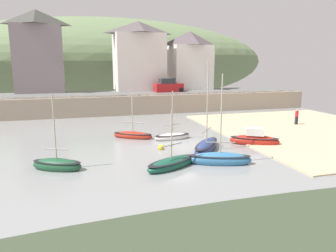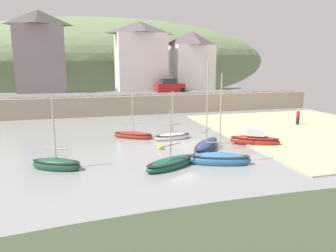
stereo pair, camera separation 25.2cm
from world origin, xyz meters
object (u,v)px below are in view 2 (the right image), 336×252
at_px(sailboat_far_left, 173,136).
at_px(waterfront_building_left, 40,51).
at_px(sailboat_nearest_shore, 56,164).
at_px(waterfront_building_centre, 140,56).
at_px(sailboat_blue_trim, 255,140).
at_px(mooring_buoy, 161,148).
at_px(waterfront_building_right, 191,60).
at_px(motorboat_with_cabin, 170,163).
at_px(sailboat_white_hull, 219,159).
at_px(person_on_slipway, 298,116).
at_px(rowboat_small_beached, 206,146).
at_px(fishing_boat_green, 133,135).
at_px(parked_car_near_slipway, 170,86).

bearing_deg(sailboat_far_left, waterfront_building_left, 111.39).
bearing_deg(sailboat_nearest_shore, waterfront_building_centre, 96.53).
xyz_separation_m(sailboat_blue_trim, mooring_buoy, (-7.70, 0.59, -0.25)).
xyz_separation_m(sailboat_far_left, mooring_buoy, (-1.80, -2.92, -0.10)).
bearing_deg(sailboat_far_left, waterfront_building_right, 59.46).
height_order(motorboat_with_cabin, sailboat_far_left, sailboat_far_left).
distance_m(sailboat_white_hull, sailboat_blue_trim, 6.26).
bearing_deg(waterfront_building_right, sailboat_white_hull, -106.32).
xyz_separation_m(waterfront_building_right, motorboat_with_cabin, (-12.15, -30.18, -6.73)).
bearing_deg(sailboat_white_hull, waterfront_building_right, 92.72).
bearing_deg(waterfront_building_left, motorboat_with_cabin, -71.21).
bearing_deg(sailboat_nearest_shore, sailboat_far_left, 58.60).
bearing_deg(waterfront_building_centre, waterfront_building_right, -0.00).
height_order(person_on_slipway, mooring_buoy, person_on_slipway).
bearing_deg(rowboat_small_beached, fishing_boat_green, 78.18).
bearing_deg(mooring_buoy, person_on_slipway, 17.89).
xyz_separation_m(waterfront_building_right, sailboat_nearest_shore, (-19.08, -28.54, -6.69)).
relative_size(waterfront_building_centre, sailboat_nearest_shore, 2.08).
xyz_separation_m(sailboat_far_left, rowboat_small_beached, (1.41, -4.16, 0.08)).
xyz_separation_m(waterfront_building_left, sailboat_nearest_shore, (3.34, -28.54, -7.84)).
distance_m(waterfront_building_centre, sailboat_white_hull, 31.21).
xyz_separation_m(waterfront_building_right, rowboat_small_beached, (-8.47, -27.12, -6.67)).
bearing_deg(waterfront_building_centre, sailboat_blue_trim, -80.86).
height_order(rowboat_small_beached, person_on_slipway, rowboat_small_beached).
bearing_deg(sailboat_white_hull, fishing_boat_green, 134.48).
bearing_deg(sailboat_blue_trim, sailboat_white_hull, -112.58).
relative_size(waterfront_building_left, sailboat_blue_trim, 2.76).
relative_size(waterfront_building_right, motorboat_with_cabin, 2.22).
xyz_separation_m(waterfront_building_left, sailboat_white_hull, (13.53, -30.35, -7.81)).
distance_m(parked_car_near_slipway, mooring_buoy, 22.64).
bearing_deg(parked_car_near_slipway, fishing_boat_green, -118.87).
bearing_deg(mooring_buoy, sailboat_blue_trim, -4.39).
bearing_deg(sailboat_far_left, waterfront_building_centre, 78.65).
xyz_separation_m(sailboat_far_left, parked_car_near_slipway, (5.00, 18.46, 2.96)).
distance_m(waterfront_building_centre, waterfront_building_right, 8.26).
distance_m(waterfront_building_left, fishing_boat_green, 24.74).
xyz_separation_m(waterfront_building_centre, parked_car_near_slipway, (3.35, -4.50, -4.38)).
bearing_deg(sailboat_far_left, person_on_slipway, 1.89).
relative_size(waterfront_building_right, sailboat_blue_trim, 2.20).
bearing_deg(motorboat_with_cabin, sailboat_white_hull, -30.92).
xyz_separation_m(sailboat_white_hull, parked_car_near_slipway, (4.01, 25.85, 2.88)).
bearing_deg(mooring_buoy, parked_car_near_slipway, 72.36).
bearing_deg(waterfront_building_centre, person_on_slipway, -58.14).
height_order(waterfront_building_centre, mooring_buoy, waterfront_building_centre).
height_order(motorboat_with_cabin, person_on_slipway, motorboat_with_cabin).
xyz_separation_m(motorboat_with_cabin, sailboat_far_left, (2.27, 7.23, -0.02)).
relative_size(waterfront_building_left, sailboat_nearest_shore, 2.29).
bearing_deg(person_on_slipway, sailboat_nearest_shore, -161.51).
height_order(waterfront_building_centre, sailboat_nearest_shore, waterfront_building_centre).
relative_size(sailboat_white_hull, person_on_slipway, 3.75).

